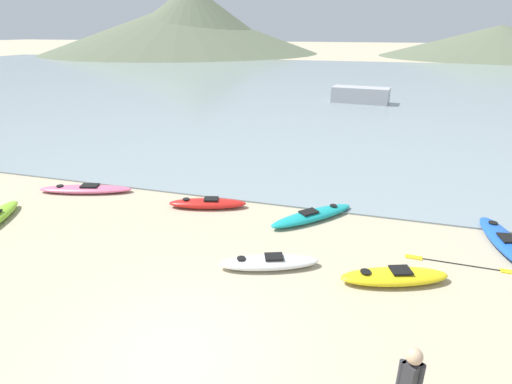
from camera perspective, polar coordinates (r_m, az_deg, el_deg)
name	(u,v)px	position (r m, az deg, el deg)	size (l,w,h in m)	color
ground_plane	(173,353)	(8.52, -11.80, -21.64)	(400.00, 400.00, 0.00)	tan
bay_water	(346,84)	(48.13, 12.74, 14.82)	(160.00, 70.00, 0.06)	gray
far_hill_left	(182,28)	(113.30, -10.50, 22.03)	(70.22, 70.22, 12.01)	#5B664C
far_hill_midleft	(192,19)	(111.03, -9.08, 23.18)	(46.71, 46.71, 16.13)	#5B664C
far_hill_midright	(499,41)	(108.00, 31.35, 17.92)	(50.37, 50.37, 6.65)	#5B664C
kayak_on_sand_0	(394,276)	(10.68, 19.17, -11.32)	(2.80, 1.60, 0.37)	yellow
kayak_on_sand_1	(86,189)	(16.71, -23.14, 0.39)	(3.62, 1.69, 0.30)	#E5668C
kayak_on_sand_3	(504,241)	(13.70, 31.93, -5.93)	(1.21, 3.20, 0.35)	blue
kayak_on_sand_4	(269,262)	(10.67, 1.85, -10.01)	(2.71, 1.54, 0.35)	white
kayak_on_sand_5	(208,203)	(14.15, -6.94, -1.62)	(2.80, 1.38, 0.36)	red
kayak_on_sand_6	(312,215)	(13.29, 8.05, -3.33)	(2.70, 2.82, 0.35)	teal
moored_boat_0	(360,95)	(35.59, 14.70, 13.26)	(4.82, 2.38, 1.27)	#B2B2B7
loose_paddle	(460,264)	(12.14, 27.15, -9.18)	(2.78, 0.26, 0.03)	black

